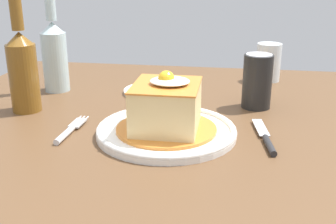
# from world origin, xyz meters

# --- Properties ---
(dining_table) EXTENTS (1.13, 1.05, 0.76)m
(dining_table) POSITION_xyz_m (0.00, 0.00, 0.65)
(dining_table) COLOR brown
(dining_table) RESTS_ON ground_plane
(main_plate) EXTENTS (0.27, 0.27, 0.02)m
(main_plate) POSITION_xyz_m (-0.01, -0.05, 0.77)
(main_plate) COLOR white
(main_plate) RESTS_ON dining_table
(sandwich_meal) EXTENTS (0.19, 0.19, 0.12)m
(sandwich_meal) POSITION_xyz_m (-0.01, -0.05, 0.81)
(sandwich_meal) COLOR orange
(sandwich_meal) RESTS_ON main_plate
(fork) EXTENTS (0.02, 0.14, 0.01)m
(fork) POSITION_xyz_m (-0.19, -0.08, 0.76)
(fork) COLOR silver
(fork) RESTS_ON dining_table
(knife) EXTENTS (0.04, 0.17, 0.01)m
(knife) POSITION_xyz_m (0.18, -0.06, 0.76)
(knife) COLOR #262628
(knife) RESTS_ON dining_table
(soda_can) EXTENTS (0.07, 0.07, 0.12)m
(soda_can) POSITION_xyz_m (0.17, 0.14, 0.82)
(soda_can) COLOR black
(soda_can) RESTS_ON dining_table
(beer_bottle_clear) EXTENTS (0.06, 0.06, 0.27)m
(beer_bottle_clear) POSITION_xyz_m (-0.34, 0.20, 0.86)
(beer_bottle_clear) COLOR #ADC6CC
(beer_bottle_clear) RESTS_ON dining_table
(beer_bottle_amber) EXTENTS (0.06, 0.06, 0.27)m
(beer_bottle_amber) POSITION_xyz_m (-0.34, 0.04, 0.86)
(beer_bottle_amber) COLOR brown
(beer_bottle_amber) RESTS_ON dining_table
(drinking_glass) EXTENTS (0.07, 0.07, 0.10)m
(drinking_glass) POSITION_xyz_m (0.21, 0.39, 0.80)
(drinking_glass) COLOR #3F2314
(drinking_glass) RESTS_ON dining_table
(side_plate_fries) EXTENTS (0.17, 0.17, 0.02)m
(side_plate_fries) POSITION_xyz_m (-0.07, 0.22, 0.76)
(side_plate_fries) COLOR white
(side_plate_fries) RESTS_ON dining_table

